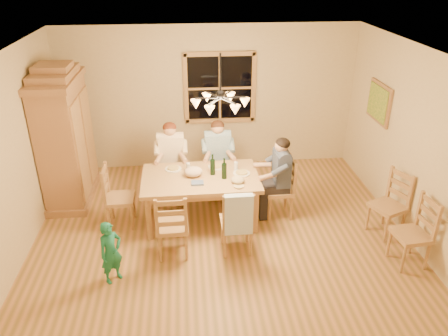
{
  "coord_description": "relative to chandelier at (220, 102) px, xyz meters",
  "views": [
    {
      "loc": [
        -0.47,
        -5.42,
        3.81
      ],
      "look_at": [
        0.06,
        0.1,
        1.07
      ],
      "focal_mm": 35.0,
      "sensor_mm": 36.0,
      "label": 1
    }
  ],
  "objects": [
    {
      "name": "chair_spare_back",
      "position": [
        2.45,
        -0.17,
        -1.77
      ],
      "size": [
        0.56,
        0.57,
        0.99
      ],
      "rotation": [
        0.0,
        0.0,
        1.98
      ],
      "color": "#A27D47",
      "rests_on": "floor"
    },
    {
      "name": "wall_right",
      "position": [
        2.75,
        0.0,
        -0.73
      ],
      "size": [
        0.02,
        5.0,
        2.7
      ],
      "primitive_type": "cube",
      "color": "#C7B48D",
      "rests_on": "floor"
    },
    {
      "name": "chair_end_right",
      "position": [
        0.96,
        0.47,
        -1.77
      ],
      "size": [
        0.43,
        0.45,
        0.99
      ],
      "rotation": [
        0.0,
        0.0,
        1.58
      ],
      "color": "#A27D47",
      "rests_on": "floor"
    },
    {
      "name": "wine_bottle_a",
      "position": [
        -0.08,
        0.52,
        -1.15
      ],
      "size": [
        0.08,
        0.08,
        0.33
      ],
      "primitive_type": "cylinder",
      "color": "black",
      "rests_on": "dining_table"
    },
    {
      "name": "adult_slate_man",
      "position": [
        0.96,
        0.47,
        -1.24
      ],
      "size": [
        0.42,
        0.4,
        0.87
      ],
      "rotation": [
        0.0,
        0.0,
        1.58
      ],
      "color": "#39425C",
      "rests_on": "floor"
    },
    {
      "name": "napkin",
      "position": [
        -0.32,
        0.23,
        -1.3
      ],
      "size": [
        0.18,
        0.14,
        0.03
      ],
      "primitive_type": "cube",
      "rotation": [
        0.0,
        0.0,
        0.01
      ],
      "color": "#526597",
      "rests_on": "dining_table"
    },
    {
      "name": "armoire",
      "position": [
        -2.42,
        1.38,
        -1.02
      ],
      "size": [
        0.66,
        1.4,
        2.3
      ],
      "color": "olive",
      "rests_on": "floor"
    },
    {
      "name": "plate_plaid",
      "position": [
        -0.01,
        0.75,
        -1.31
      ],
      "size": [
        0.26,
        0.26,
        0.02
      ],
      "primitive_type": "cylinder",
      "color": "white",
      "rests_on": "dining_table"
    },
    {
      "name": "towel",
      "position": [
        0.19,
        -0.56,
        -1.38
      ],
      "size": [
        0.38,
        0.11,
        0.58
      ],
      "primitive_type": "cube",
      "rotation": [
        0.0,
        0.0,
        0.01
      ],
      "color": "#B4CDF4",
      "rests_on": "chair_near_right"
    },
    {
      "name": "ceiling",
      "position": [
        0.0,
        0.0,
        0.62
      ],
      "size": [
        5.5,
        5.0,
        0.02
      ],
      "primitive_type": "cube",
      "color": "white",
      "rests_on": "wall_back"
    },
    {
      "name": "chair_spare_front",
      "position": [
        2.45,
        -0.89,
        -1.77
      ],
      "size": [
        0.46,
        0.48,
        0.99
      ],
      "rotation": [
        0.0,
        0.0,
        1.67
      ],
      "color": "#A27D47",
      "rests_on": "floor"
    },
    {
      "name": "cloth_bundle",
      "position": [
        -0.38,
        0.48,
        -1.24
      ],
      "size": [
        0.28,
        0.22,
        0.15
      ],
      "primitive_type": "ellipsoid",
      "color": "#C8AA91",
      "rests_on": "dining_table"
    },
    {
      "name": "wine_bottle_b",
      "position": [
        0.08,
        0.37,
        -1.15
      ],
      "size": [
        0.08,
        0.08,
        0.33
      ],
      "primitive_type": "cylinder",
      "color": "black",
      "rests_on": "dining_table"
    },
    {
      "name": "dining_table",
      "position": [
        -0.27,
        0.46,
        -1.42
      ],
      "size": [
        1.78,
        1.1,
        0.76
      ],
      "rotation": [
        0.0,
        0.0,
        0.01
      ],
      "color": "#A6734A",
      "rests_on": "floor"
    },
    {
      "name": "chair_near_right",
      "position": [
        0.18,
        -0.37,
        -1.77
      ],
      "size": [
        0.45,
        0.43,
        0.99
      ],
      "rotation": [
        0.0,
        0.0,
        0.01
      ],
      "color": "#A27D47",
      "rests_on": "floor"
    },
    {
      "name": "painting",
      "position": [
        2.71,
        1.2,
        -0.48
      ],
      "size": [
        0.06,
        0.78,
        0.64
      ],
      "color": "olive",
      "rests_on": "wall_right"
    },
    {
      "name": "chair_near_left",
      "position": [
        -0.7,
        -0.39,
        -1.77
      ],
      "size": [
        0.45,
        0.43,
        0.99
      ],
      "rotation": [
        0.0,
        0.0,
        0.01
      ],
      "color": "#A27D47",
      "rests_on": "floor"
    },
    {
      "name": "wall_left",
      "position": [
        -2.75,
        0.0,
        -0.73
      ],
      "size": [
        0.02,
        5.0,
        2.7
      ],
      "primitive_type": "cube",
      "color": "#C7B48D",
      "rests_on": "floor"
    },
    {
      "name": "adult_plaid_man",
      "position": [
        0.06,
        1.3,
        -1.24
      ],
      "size": [
        0.4,
        0.42,
        0.87
      ],
      "rotation": [
        0.0,
        0.0,
        3.15
      ],
      "color": "teal",
      "rests_on": "floor"
    },
    {
      "name": "window",
      "position": [
        0.2,
        2.47,
        -0.53
      ],
      "size": [
        1.3,
        0.06,
        1.3
      ],
      "color": "black",
      "rests_on": "wall_back"
    },
    {
      "name": "chair_far_left",
      "position": [
        -0.72,
        1.29,
        -1.77
      ],
      "size": [
        0.45,
        0.43,
        0.99
      ],
      "rotation": [
        0.0,
        0.0,
        3.15
      ],
      "color": "#A27D47",
      "rests_on": "floor"
    },
    {
      "name": "adult_woman",
      "position": [
        -0.72,
        1.29,
        -1.24
      ],
      "size": [
        0.4,
        0.42,
        0.87
      ],
      "rotation": [
        0.0,
        0.0,
        3.15
      ],
      "color": "beige",
      "rests_on": "floor"
    },
    {
      "name": "chair_far_right",
      "position": [
        0.06,
        1.3,
        -1.77
      ],
      "size": [
        0.45,
        0.43,
        0.99
      ],
      "rotation": [
        0.0,
        0.0,
        3.15
      ],
      "color": "#A27D47",
      "rests_on": "floor"
    },
    {
      "name": "plate_woman",
      "position": [
        -0.68,
        0.74,
        -1.31
      ],
      "size": [
        0.26,
        0.26,
        0.02
      ],
      "primitive_type": "cylinder",
      "color": "white",
      "rests_on": "dining_table"
    },
    {
      "name": "wine_glass_b",
      "position": [
        0.29,
        0.62,
        -1.25
      ],
      "size": [
        0.06,
        0.06,
        0.14
      ],
      "primitive_type": "cylinder",
      "color": "silver",
      "rests_on": "dining_table"
    },
    {
      "name": "wall_back",
      "position": [
        0.0,
        2.5,
        -0.73
      ],
      "size": [
        5.5,
        0.02,
        2.7
      ],
      "primitive_type": "cube",
      "color": "#C7B48D",
      "rests_on": "floor"
    },
    {
      "name": "chair_end_left",
      "position": [
        -1.5,
        0.44,
        -1.77
      ],
      "size": [
        0.43,
        0.45,
        0.99
      ],
      "rotation": [
        0.0,
        0.0,
        -1.56
      ],
      "color": "#A27D47",
      "rests_on": "floor"
    },
    {
      "name": "wine_glass_a",
      "position": [
        -0.45,
        0.65,
        -1.25
      ],
      "size": [
        0.06,
        0.06,
        0.14
      ],
      "primitive_type": "cylinder",
      "color": "silver",
      "rests_on": "dining_table"
    },
    {
      "name": "child",
      "position": [
        -1.46,
        -0.87,
        -1.65
      ],
      "size": [
        0.37,
        0.36,
        0.86
      ],
      "primitive_type": "imported",
      "rotation": [
        0.0,
        0.0,
        0.73
      ],
      "color": "#1B7C62",
      "rests_on": "floor"
    },
    {
      "name": "floor",
      "position": [
        0.0,
        0.0,
        -2.08
      ],
      "size": [
        5.5,
        5.5,
        0.0
      ],
      "primitive_type": "plane",
      "color": "olive",
      "rests_on": "ground"
    },
    {
      "name": "cap",
      "position": [
        0.27,
        0.19,
        -1.26
      ],
      "size": [
        0.2,
        0.2,
        0.11
      ],
      "primitive_type": "ellipsoid",
      "color": "tan",
      "rests_on": "dining_table"
    },
    {
      "name": "plate_slate",
      "position": [
        0.36,
        0.48,
        -1.31
      ],
      "size": [
        0.26,
        0.26,
        0.02
      ],
      "primitive_type": "cylinder",
      "color": "white",
      "rests_on": "dining_table"
    },
    {
      "name": "chandelier",
      "position": [
        0.0,
        0.0,
        0.0
      ],
      "size": [
        0.77,
        0.68,
        0.71
      ],
      "color": "black",
      "rests_on": "ceiling"
    }
  ]
}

